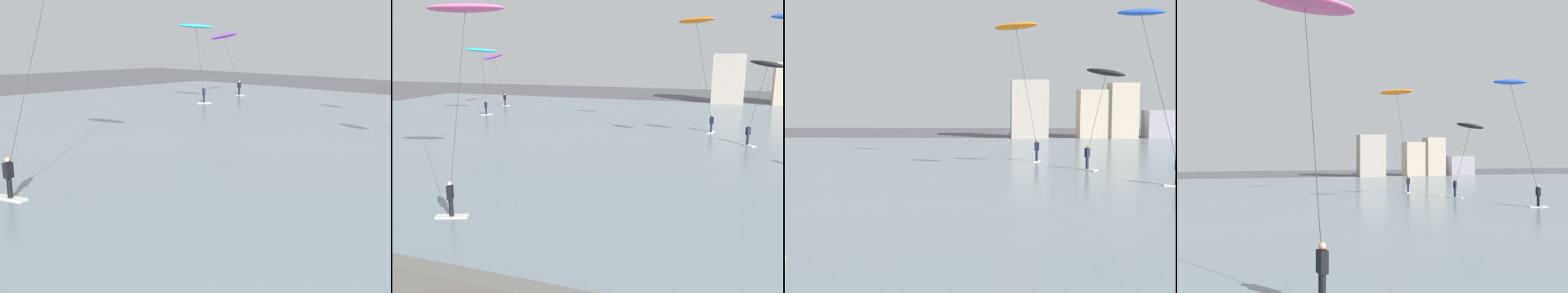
# 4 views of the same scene
# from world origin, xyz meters

# --- Properties ---
(water_bay) EXTENTS (84.00, 52.00, 0.10)m
(water_bay) POSITION_xyz_m (0.00, 30.60, 0.05)
(water_bay) COLOR gray
(water_bay) RESTS_ON ground
(far_shore_buildings) EXTENTS (20.88, 4.38, 7.05)m
(far_shore_buildings) POSITION_xyz_m (12.41, 57.59, 2.88)
(far_shore_buildings) COLOR #A89E93
(far_shore_buildings) RESTS_ON ground
(kitesurfer_cyan) EXTENTS (4.16, 4.74, 7.64)m
(kitesurfer_cyan) POSITION_xyz_m (-19.65, 33.18, 6.91)
(kitesurfer_cyan) COLOR silver
(kitesurfer_cyan) RESTS_ON water_bay
(kitesurfer_purple) EXTENTS (2.20, 5.72, 7.17)m
(kitesurfer_purple) POSITION_xyz_m (-22.89, 40.91, 6.22)
(kitesurfer_purple) COLOR silver
(kitesurfer_purple) RESTS_ON water_bay
(kitesurfer_black) EXTENTS (2.73, 2.51, 6.70)m
(kitesurfer_black) POSITION_xyz_m (7.68, 27.42, 5.52)
(kitesurfer_black) COLOR silver
(kitesurfer_black) RESTS_ON water_bay
(kitesurfer_pink) EXTENTS (3.84, 4.06, 9.29)m
(kitesurfer_pink) POSITION_xyz_m (-6.32, 11.50, 8.53)
(kitesurfer_pink) COLOR silver
(kitesurfer_pink) RESTS_ON water_bay
(kitesurfer_orange) EXTENTS (3.64, 3.48, 10.04)m
(kitesurfer_orange) POSITION_xyz_m (2.55, 31.31, 8.85)
(kitesurfer_orange) COLOR silver
(kitesurfer_orange) RESTS_ON water_bay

